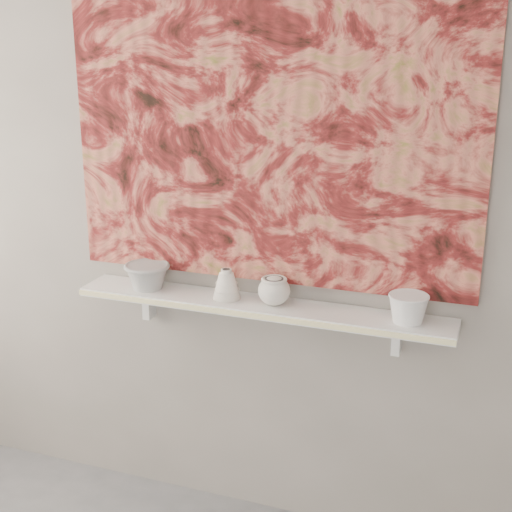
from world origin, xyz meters
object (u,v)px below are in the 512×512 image
at_px(shelf, 260,306).
at_px(cup_cream, 274,291).
at_px(bowl_grey, 147,276).
at_px(bell_vessel, 226,284).
at_px(painting, 268,130).
at_px(bowl_white, 408,308).

relative_size(shelf, cup_cream, 12.13).
relative_size(bowl_grey, bell_vessel, 1.53).
relative_size(shelf, painting, 0.93).
relative_size(shelf, bowl_white, 10.23).
bearing_deg(painting, bell_vessel, -148.09).
height_order(shelf, bowl_white, bowl_white).
xyz_separation_m(shelf, cup_cream, (0.05, 0.00, 0.07)).
bearing_deg(painting, bowl_white, -8.64).
height_order(painting, bowl_grey, painting).
xyz_separation_m(bowl_grey, cup_cream, (0.51, 0.00, 0.00)).
height_order(shelf, bell_vessel, bell_vessel).
relative_size(bell_vessel, bowl_white, 0.83).
distance_m(shelf, bell_vessel, 0.15).
height_order(cup_cream, bell_vessel, bell_vessel).
bearing_deg(cup_cream, bowl_grey, 180.00).
height_order(painting, bowl_white, painting).
bearing_deg(bell_vessel, bowl_grey, 180.00).
xyz_separation_m(bowl_grey, bell_vessel, (0.33, 0.00, 0.01)).
height_order(shelf, bowl_grey, bowl_grey).
bearing_deg(shelf, bowl_grey, 180.00).
xyz_separation_m(shelf, bell_vessel, (-0.13, 0.00, 0.07)).
distance_m(painting, bowl_grey, 0.73).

